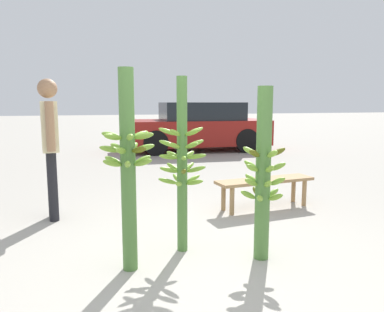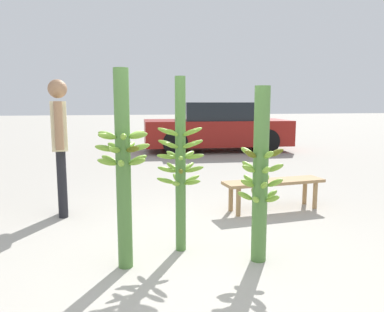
% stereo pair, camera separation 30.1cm
% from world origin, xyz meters
% --- Properties ---
extents(ground_plane, '(80.00, 80.00, 0.00)m').
position_xyz_m(ground_plane, '(0.00, 0.00, 0.00)').
color(ground_plane, '#9E998E').
extents(banana_stalk_left, '(0.46, 0.46, 1.70)m').
position_xyz_m(banana_stalk_left, '(-0.52, 0.19, 0.89)').
color(banana_stalk_left, '#4C7A38').
rests_on(banana_stalk_left, ground_plane).
extents(banana_stalk_center, '(0.46, 0.47, 1.66)m').
position_xyz_m(banana_stalk_center, '(0.02, 0.47, 0.86)').
color(banana_stalk_center, '#4C7A38').
rests_on(banana_stalk_center, ground_plane).
extents(banana_stalk_right, '(0.41, 0.41, 1.57)m').
position_xyz_m(banana_stalk_right, '(0.67, 0.08, 0.78)').
color(banana_stalk_right, '#4C7A38').
rests_on(banana_stalk_right, ground_plane).
extents(vendor_person, '(0.23, 0.60, 1.70)m').
position_xyz_m(vendor_person, '(-1.24, 1.88, 1.03)').
color(vendor_person, black).
rests_on(vendor_person, ground_plane).
extents(market_bench, '(1.41, 0.47, 0.40)m').
position_xyz_m(market_bench, '(1.47, 1.57, 0.34)').
color(market_bench, '#99754C').
rests_on(market_bench, ground_plane).
extents(parked_car, '(4.28, 1.98, 1.42)m').
position_xyz_m(parked_car, '(2.41, 7.68, 0.69)').
color(parked_car, maroon).
rests_on(parked_car, ground_plane).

